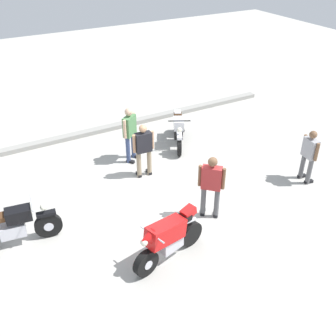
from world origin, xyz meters
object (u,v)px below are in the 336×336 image
Objects in this scene: person_in_gray_shirt at (309,154)px; person_in_black_shirt at (144,148)px; motorcycle_red_sportbike at (168,237)px; person_in_red_shirt at (211,184)px; person_in_green_shirt at (130,131)px; motorcycle_black_cruiser at (14,226)px; motorcycle_silver_cruiser at (178,130)px.

person_in_gray_shirt is 0.97× the size of person_in_black_shirt.
person_in_red_shirt is (1.62, 0.79, 0.39)m from motorcycle_red_sportbike.
person_in_red_shirt is 3.54m from person_in_green_shirt.
person_in_red_shirt is 2.56m from person_in_black_shirt.
person_in_green_shirt is (0.04, 1.02, 0.07)m from person_in_black_shirt.
person_in_black_shirt is at bearing -122.77° from motorcycle_red_sportbike.
person_in_red_shirt reaches higher than motorcycle_red_sportbike.
person_in_red_shirt is 1.04× the size of person_in_black_shirt.
motorcycle_black_cruiser is 4.67m from person_in_red_shirt.
person_in_red_shirt reaches higher than person_in_gray_shirt.
motorcycle_red_sportbike is 1.17× the size of person_in_black_shirt.
person_in_red_shirt is at bearing -172.35° from person_in_gray_shirt.
person_in_red_shirt is at bearing -28.04° from person_in_green_shirt.
motorcycle_red_sportbike is 3.44m from person_in_black_shirt.
motorcycle_red_sportbike is at bearing 166.65° from person_in_black_shirt.
person_in_gray_shirt is (4.91, 0.79, 0.30)m from motorcycle_red_sportbike.
person_in_black_shirt is at bearing -29.24° from motorcycle_silver_cruiser.
person_in_gray_shirt reaches higher than motorcycle_silver_cruiser.
motorcycle_silver_cruiser is 1.90m from person_in_green_shirt.
person_in_black_shirt is 0.94× the size of person_in_green_shirt.
motorcycle_black_cruiser is at bearing 116.92° from person_in_red_shirt.
person_in_red_shirt is 0.98× the size of person_in_green_shirt.
motorcycle_silver_cruiser is at bearing 126.54° from person_in_gray_shirt.
person_in_black_shirt is at bearing 24.89° from motorcycle_black_cruiser.
motorcycle_black_cruiser is at bearing 178.08° from person_in_gray_shirt.
person_in_green_shirt is at bearing 145.47° from person_in_gray_shirt.
person_in_green_shirt is at bearing 37.30° from motorcycle_black_cruiser.
person_in_black_shirt reaches higher than motorcycle_black_cruiser.
motorcycle_silver_cruiser is at bearing -138.22° from motorcycle_red_sportbike.
person_in_gray_shirt is 0.91× the size of person_in_green_shirt.
person_in_green_shirt reaches higher than person_in_black_shirt.
person_in_red_shirt is (4.46, -1.31, 0.46)m from motorcycle_black_cruiser.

